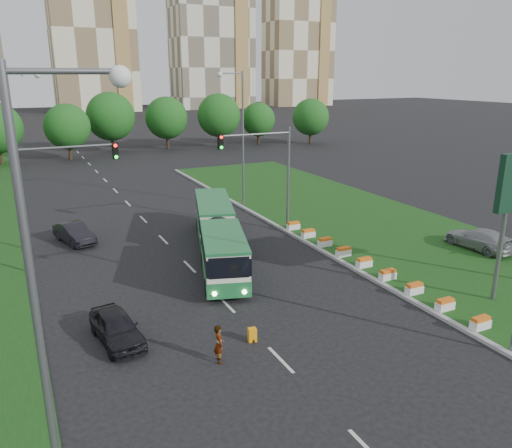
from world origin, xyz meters
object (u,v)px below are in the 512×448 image
shopping_trolley (252,335)px  articulated_bus (215,234)px  car_left_near (117,327)px  car_left_far (74,233)px  pedestrian (219,344)px  traffic_mast_left (51,186)px  traffic_mast_median (270,164)px  car_median (479,239)px

shopping_trolley → articulated_bus: bearing=86.3°
car_left_near → car_left_far: (0.04, 15.54, 0.00)m
car_left_near → pedestrian: 5.06m
car_left_near → shopping_trolley: 6.18m
traffic_mast_left → articulated_bus: 10.48m
car_left_near → pedestrian: bearing=-52.3°
articulated_bus → car_left_near: 11.88m
traffic_mast_median → car_left_far: bearing=163.1°
car_median → shopping_trolley: car_median is taller
articulated_bus → car_left_near: articulated_bus is taller
traffic_mast_left → pedestrian: (4.96, -13.96, -4.50)m
car_left_near → shopping_trolley: size_ratio=6.51×
car_median → car_left_near: bearing=0.2°
traffic_mast_median → pedestrian: size_ratio=4.70×
traffic_mast_left → car_left_far: size_ratio=1.85×
articulated_bus → car_median: articulated_bus is taller
traffic_mast_left → articulated_bus: (9.60, -1.79, -3.80)m
traffic_mast_left → shopping_trolley: bearing=-61.9°
car_left_far → car_left_near: bearing=-107.4°
car_left_far → shopping_trolley: bearing=-90.5°
traffic_mast_left → shopping_trolley: (6.96, -13.05, -5.03)m
car_left_near → car_left_far: bearing=83.0°
car_left_far → shopping_trolley: car_left_far is taller
car_median → articulated_bus: bearing=-26.2°
traffic_mast_median → traffic_mast_left: 15.19m
traffic_mast_left → car_left_far: traffic_mast_left is taller
traffic_mast_median → shopping_trolley: (-8.19, -14.05, -5.03)m
car_left_near → car_left_far: size_ratio=0.96×
traffic_mast_median → car_left_near: traffic_mast_median is taller
traffic_mast_left → car_median: size_ratio=1.62×
car_left_far → pedestrian: (3.51, -19.14, 0.14)m
car_left_near → pedestrian: size_ratio=2.45×
car_left_near → shopping_trolley: (5.55, -2.69, -0.39)m
traffic_mast_median → traffic_mast_left: size_ratio=1.00×
traffic_mast_median → car_left_near: size_ratio=1.92×
traffic_mast_median → car_left_far: 15.06m
car_left_near → traffic_mast_left: bearing=90.9°
traffic_mast_median → articulated_bus: traffic_mast_median is taller
traffic_mast_left → articulated_bus: traffic_mast_left is taller
traffic_mast_median → car_left_far: traffic_mast_median is taller
articulated_bus → shopping_trolley: (-2.64, -11.26, -1.23)m
car_left_far → shopping_trolley: (5.51, -18.23, -0.40)m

